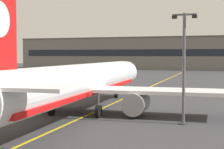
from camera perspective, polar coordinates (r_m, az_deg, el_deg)
name	(u,v)px	position (r m, az deg, el deg)	size (l,w,h in m)	color
ground_plane	(25,136)	(29.20, -13.81, -9.60)	(400.00, 400.00, 0.00)	#353538
taxiway_centreline	(132,95)	(56.39, 3.15, -3.33)	(0.30, 180.00, 0.01)	yellow
airliner_foreground	(81,83)	(38.63, -5.03, -1.34)	(32.23, 41.52, 11.65)	white
apron_lamp_post	(184,66)	(33.21, 11.44, 1.35)	(2.24, 0.90, 10.20)	#515156
safety_cone_by_nose_gear	(134,96)	(53.28, 3.54, -3.44)	(0.44, 0.44, 0.55)	orange
terminal_building	(194,53)	(151.90, 13.05, 3.35)	(158.24, 12.40, 13.94)	slate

